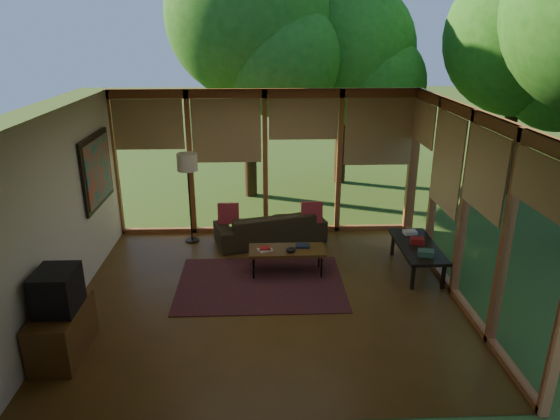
{
  "coord_description": "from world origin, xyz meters",
  "views": [
    {
      "loc": [
        -0.07,
        -6.45,
        3.69
      ],
      "look_at": [
        0.2,
        0.7,
        1.08
      ],
      "focal_mm": 32.0,
      "sensor_mm": 36.0,
      "label": 1
    }
  ],
  "objects_px": {
    "sofa": "(270,227)",
    "television": "(57,290)",
    "coffee_table": "(287,251)",
    "side_console": "(417,247)",
    "floor_lamp": "(188,167)",
    "media_cabinet": "(62,331)"
  },
  "relations": [
    {
      "from": "media_cabinet",
      "to": "floor_lamp",
      "type": "distance_m",
      "value": 3.68
    },
    {
      "from": "side_console",
      "to": "floor_lamp",
      "type": "bearing_deg",
      "value": 160.4
    },
    {
      "from": "coffee_table",
      "to": "media_cabinet",
      "type": "bearing_deg",
      "value": -144.7
    },
    {
      "from": "floor_lamp",
      "to": "sofa",
      "type": "bearing_deg",
      "value": -2.54
    },
    {
      "from": "coffee_table",
      "to": "side_console",
      "type": "distance_m",
      "value": 2.08
    },
    {
      "from": "coffee_table",
      "to": "television",
      "type": "bearing_deg",
      "value": -144.51
    },
    {
      "from": "sofa",
      "to": "floor_lamp",
      "type": "distance_m",
      "value": 1.83
    },
    {
      "from": "television",
      "to": "side_console",
      "type": "relative_size",
      "value": 0.39
    },
    {
      "from": "floor_lamp",
      "to": "side_console",
      "type": "bearing_deg",
      "value": -19.6
    },
    {
      "from": "television",
      "to": "floor_lamp",
      "type": "bearing_deg",
      "value": 71.97
    },
    {
      "from": "floor_lamp",
      "to": "coffee_table",
      "type": "distance_m",
      "value": 2.39
    },
    {
      "from": "sofa",
      "to": "coffee_table",
      "type": "height_order",
      "value": "sofa"
    },
    {
      "from": "television",
      "to": "sofa",
      "type": "bearing_deg",
      "value": 52.28
    },
    {
      "from": "sofa",
      "to": "television",
      "type": "relative_size",
      "value": 3.57
    },
    {
      "from": "media_cabinet",
      "to": "television",
      "type": "height_order",
      "value": "television"
    },
    {
      "from": "media_cabinet",
      "to": "side_console",
      "type": "bearing_deg",
      "value": 22.21
    },
    {
      "from": "sofa",
      "to": "floor_lamp",
      "type": "bearing_deg",
      "value": -18.52
    },
    {
      "from": "sofa",
      "to": "television",
      "type": "height_order",
      "value": "television"
    },
    {
      "from": "television",
      "to": "media_cabinet",
      "type": "bearing_deg",
      "value": 180.0
    },
    {
      "from": "sofa",
      "to": "coffee_table",
      "type": "distance_m",
      "value": 1.32
    },
    {
      "from": "media_cabinet",
      "to": "side_console",
      "type": "xyz_separation_m",
      "value": [
        4.87,
        1.99,
        0.11
      ]
    },
    {
      "from": "television",
      "to": "coffee_table",
      "type": "bearing_deg",
      "value": 35.49
    }
  ]
}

